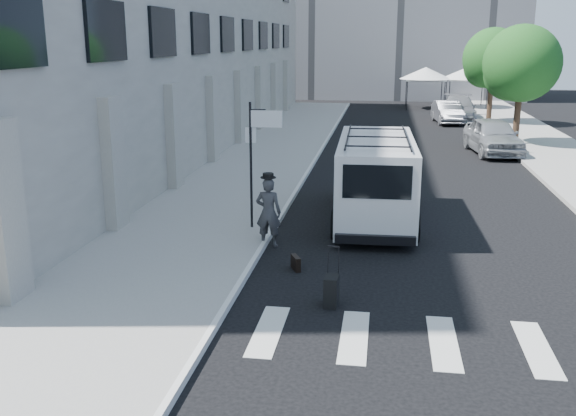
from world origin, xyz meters
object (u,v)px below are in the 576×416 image
(cargo_van, at_px, (376,178))
(parked_car_b, at_px, (448,112))
(briefcase, at_px, (296,263))
(suitcase, at_px, (331,291))
(businessman, at_px, (268,212))
(parked_car_c, at_px, (458,108))
(parked_car_a, at_px, (493,136))

(cargo_van, distance_m, parked_car_b, 24.27)
(briefcase, bearing_deg, suitcase, -88.24)
(businessman, height_order, cargo_van, cargo_van)
(parked_car_c, bearing_deg, parked_car_b, -113.18)
(parked_car_c, bearing_deg, businessman, -100.14)
(briefcase, xyz_separation_m, cargo_van, (1.74, 4.75, 1.10))
(briefcase, bearing_deg, parked_car_b, 53.02)
(businessman, distance_m, parked_car_b, 27.85)
(briefcase, distance_m, parked_car_b, 29.26)
(suitcase, xyz_separation_m, parked_car_a, (6.04, 19.17, 0.52))
(cargo_van, bearing_deg, suitcase, -97.64)
(parked_car_b, relative_size, parked_car_c, 0.77)
(cargo_van, height_order, parked_car_c, cargo_van)
(briefcase, height_order, parked_car_a, parked_car_a)
(suitcase, relative_size, parked_car_a, 0.25)
(parked_car_a, xyz_separation_m, parked_car_b, (-1.10, 11.46, -0.14))
(businessman, bearing_deg, parked_car_c, -101.80)
(parked_car_b, bearing_deg, parked_car_c, 56.48)
(parked_car_b, xyz_separation_m, parked_car_c, (0.81, 1.52, 0.10))
(briefcase, distance_m, cargo_van, 5.18)
(cargo_van, xyz_separation_m, parked_car_b, (4.21, 23.90, -0.56))
(suitcase, distance_m, cargo_van, 6.84)
(parked_car_c, bearing_deg, cargo_van, -96.17)
(briefcase, bearing_deg, businessman, 94.38)
(cargo_van, bearing_deg, parked_car_b, 78.60)
(parked_car_a, relative_size, parked_car_b, 1.15)
(suitcase, distance_m, parked_car_b, 31.03)
(briefcase, distance_m, suitcase, 2.23)
(briefcase, relative_size, parked_car_a, 0.09)
(briefcase, xyz_separation_m, parked_car_b, (5.95, 28.65, 0.54))
(cargo_van, xyz_separation_m, parked_car_c, (5.02, 25.42, -0.46))
(businessman, xyz_separation_m, parked_car_b, (6.90, 26.98, -0.21))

